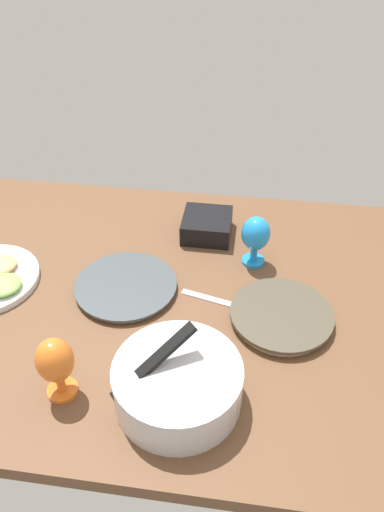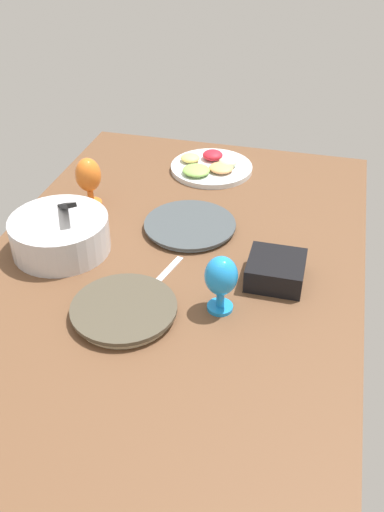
{
  "view_description": "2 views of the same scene",
  "coord_description": "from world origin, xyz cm",
  "px_view_note": "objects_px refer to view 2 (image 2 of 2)",
  "views": [
    {
      "loc": [
        -12.99,
        95.43,
        92.8
      ],
      "look_at": [
        1.87,
        -9.58,
        6.55
      ],
      "focal_mm": 35.22,
      "sensor_mm": 36.0,
      "label": 1
    },
    {
      "loc": [
        -119.33,
        -37.24,
        91.73
      ],
      "look_at": [
        -3.82,
        -7.34,
        6.55
      ],
      "focal_mm": 39.69,
      "sensor_mm": 36.0,
      "label": 2
    }
  ],
  "objects_px": {
    "fruit_platter": "(211,166)",
    "dinner_plate_right": "(190,226)",
    "hurricane_glass_orange": "(88,177)",
    "square_bowl_black": "(276,268)",
    "mixing_bowl": "(60,233)",
    "hurricane_glass_blue": "(221,278)",
    "dinner_plate_left": "(124,310)"
  },
  "relations": [
    {
      "from": "hurricane_glass_orange",
      "to": "square_bowl_black",
      "type": "xyz_separation_m",
      "value": [
        -0.24,
        -0.62,
        -0.06
      ]
    },
    {
      "from": "hurricane_glass_blue",
      "to": "hurricane_glass_orange",
      "type": "relative_size",
      "value": 0.95
    },
    {
      "from": "dinner_plate_left",
      "to": "square_bowl_black",
      "type": "bearing_deg",
      "value": -55.37
    },
    {
      "from": "mixing_bowl",
      "to": "dinner_plate_right",
      "type": "bearing_deg",
      "value": -58.92
    },
    {
      "from": "dinner_plate_right",
      "to": "fruit_platter",
      "type": "distance_m",
      "value": 0.39
    },
    {
      "from": "hurricane_glass_orange",
      "to": "square_bowl_black",
      "type": "distance_m",
      "value": 0.67
    },
    {
      "from": "dinner_plate_right",
      "to": "square_bowl_black",
      "type": "distance_m",
      "value": 0.34
    },
    {
      "from": "dinner_plate_right",
      "to": "fruit_platter",
      "type": "height_order",
      "value": "fruit_platter"
    },
    {
      "from": "hurricane_glass_blue",
      "to": "dinner_plate_left",
      "type": "bearing_deg",
      "value": 109.96
    },
    {
      "from": "dinner_plate_right",
      "to": "hurricane_glass_orange",
      "type": "xyz_separation_m",
      "value": [
        0.06,
        0.34,
        0.09
      ]
    },
    {
      "from": "fruit_platter",
      "to": "square_bowl_black",
      "type": "height_order",
      "value": "square_bowl_black"
    },
    {
      "from": "fruit_platter",
      "to": "hurricane_glass_blue",
      "type": "height_order",
      "value": "hurricane_glass_blue"
    },
    {
      "from": "fruit_platter",
      "to": "square_bowl_black",
      "type": "bearing_deg",
      "value": -151.73
    },
    {
      "from": "mixing_bowl",
      "to": "hurricane_glass_blue",
      "type": "height_order",
      "value": "mixing_bowl"
    },
    {
      "from": "dinner_plate_right",
      "to": "square_bowl_black",
      "type": "bearing_deg",
      "value": -123.1
    },
    {
      "from": "dinner_plate_right",
      "to": "square_bowl_black",
      "type": "relative_size",
      "value": 1.88
    },
    {
      "from": "dinner_plate_right",
      "to": "hurricane_glass_blue",
      "type": "distance_m",
      "value": 0.38
    },
    {
      "from": "mixing_bowl",
      "to": "fruit_platter",
      "type": "bearing_deg",
      "value": -27.23
    },
    {
      "from": "mixing_bowl",
      "to": "hurricane_glass_orange",
      "type": "bearing_deg",
      "value": 3.98
    },
    {
      "from": "square_bowl_black",
      "to": "hurricane_glass_orange",
      "type": "bearing_deg",
      "value": 68.77
    },
    {
      "from": "dinner_plate_left",
      "to": "hurricane_glass_blue",
      "type": "xyz_separation_m",
      "value": [
        0.08,
        -0.22,
        0.08
      ]
    },
    {
      "from": "mixing_bowl",
      "to": "square_bowl_black",
      "type": "xyz_separation_m",
      "value": [
        0.01,
        -0.6,
        -0.02
      ]
    },
    {
      "from": "hurricane_glass_blue",
      "to": "square_bowl_black",
      "type": "bearing_deg",
      "value": -37.24
    },
    {
      "from": "dinner_plate_right",
      "to": "hurricane_glass_orange",
      "type": "distance_m",
      "value": 0.36
    },
    {
      "from": "mixing_bowl",
      "to": "hurricane_glass_orange",
      "type": "relative_size",
      "value": 1.71
    },
    {
      "from": "fruit_platter",
      "to": "dinner_plate_right",
      "type": "bearing_deg",
      "value": -176.28
    },
    {
      "from": "square_bowl_black",
      "to": "hurricane_glass_blue",
      "type": "bearing_deg",
      "value": 142.76
    },
    {
      "from": "hurricane_glass_blue",
      "to": "fruit_platter",
      "type": "bearing_deg",
      "value": 14.75
    },
    {
      "from": "fruit_platter",
      "to": "hurricane_glass_blue",
      "type": "xyz_separation_m",
      "value": [
        -0.72,
        -0.19,
        0.08
      ]
    },
    {
      "from": "dinner_plate_left",
      "to": "dinner_plate_right",
      "type": "relative_size",
      "value": 0.95
    },
    {
      "from": "hurricane_glass_blue",
      "to": "mixing_bowl",
      "type": "bearing_deg",
      "value": 73.99
    },
    {
      "from": "mixing_bowl",
      "to": "square_bowl_black",
      "type": "bearing_deg",
      "value": -88.83
    }
  ]
}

